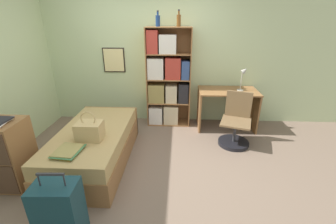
# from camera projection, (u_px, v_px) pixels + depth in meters

# --- Properties ---
(ground_plane) EXTENTS (14.00, 14.00, 0.00)m
(ground_plane) POSITION_uv_depth(u_px,v_px,m) (144.00, 162.00, 3.39)
(ground_plane) COLOR #756051
(wall_back) EXTENTS (10.00, 0.09, 2.60)m
(wall_back) POSITION_uv_depth(u_px,v_px,m) (154.00, 57.00, 4.39)
(wall_back) COLOR beige
(wall_back) RESTS_ON ground_plane
(bed) EXTENTS (0.95, 1.83, 0.52)m
(bed) POSITION_uv_depth(u_px,v_px,m) (95.00, 145.00, 3.34)
(bed) COLOR olive
(bed) RESTS_ON ground_plane
(handbag) EXTENTS (0.33, 0.25, 0.39)m
(handbag) POSITION_uv_depth(u_px,v_px,m) (90.00, 130.00, 2.94)
(handbag) COLOR tan
(handbag) RESTS_ON bed
(book_stack_on_bed) EXTENTS (0.32, 0.38, 0.04)m
(book_stack_on_bed) POSITION_uv_depth(u_px,v_px,m) (69.00, 151.00, 2.66)
(book_stack_on_bed) COLOR gold
(book_stack_on_bed) RESTS_ON bed
(suitcase) EXTENTS (0.41, 0.29, 0.78)m
(suitcase) POSITION_uv_depth(u_px,v_px,m) (60.00, 213.00, 2.09)
(suitcase) COLOR #143842
(suitcase) RESTS_ON ground_plane
(dresser) EXTENTS (0.49, 0.49, 0.88)m
(dresser) POSITION_uv_depth(u_px,v_px,m) (7.00, 154.00, 2.80)
(dresser) COLOR olive
(dresser) RESTS_ON ground_plane
(bookcase) EXTENTS (0.83, 0.36, 1.87)m
(bookcase) POSITION_uv_depth(u_px,v_px,m) (167.00, 81.00, 4.32)
(bookcase) COLOR olive
(bookcase) RESTS_ON ground_plane
(bottle_green) EXTENTS (0.08, 0.08, 0.26)m
(bottle_green) POSITION_uv_depth(u_px,v_px,m) (158.00, 20.00, 3.92)
(bottle_green) COLOR navy
(bottle_green) RESTS_ON bookcase
(bottle_brown) EXTENTS (0.07, 0.07, 0.28)m
(bottle_brown) POSITION_uv_depth(u_px,v_px,m) (179.00, 20.00, 3.88)
(bottle_brown) COLOR brown
(bottle_brown) RESTS_ON bookcase
(desk) EXTENTS (1.09, 0.63, 0.76)m
(desk) POSITION_uv_depth(u_px,v_px,m) (227.00, 102.00, 4.29)
(desk) COLOR olive
(desk) RESTS_ON ground_plane
(desk_lamp) EXTENTS (0.17, 0.12, 0.45)m
(desk_lamp) POSITION_uv_depth(u_px,v_px,m) (244.00, 75.00, 4.07)
(desk_lamp) COLOR #ADA89E
(desk_lamp) RESTS_ON desk
(desk_chair) EXTENTS (0.59, 0.59, 0.88)m
(desk_chair) POSITION_uv_depth(u_px,v_px,m) (235.00, 129.00, 3.81)
(desk_chair) COLOR black
(desk_chair) RESTS_ON ground_plane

